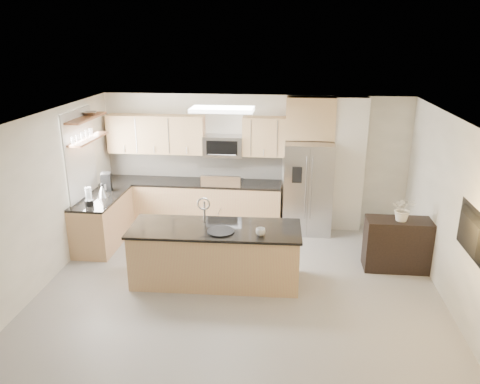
# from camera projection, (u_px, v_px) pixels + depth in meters

# --- Properties ---
(floor) EXTENTS (6.50, 6.50, 0.00)m
(floor) POSITION_uv_depth(u_px,v_px,m) (236.00, 306.00, 6.70)
(floor) COLOR gray
(floor) RESTS_ON ground
(ceiling) EXTENTS (6.00, 6.50, 0.02)m
(ceiling) POSITION_uv_depth(u_px,v_px,m) (236.00, 126.00, 5.87)
(ceiling) COLOR white
(ceiling) RESTS_ON wall_back
(wall_back) EXTENTS (6.00, 0.02, 2.60)m
(wall_back) POSITION_uv_depth(u_px,v_px,m) (255.00, 160.00, 9.35)
(wall_back) COLOR silver
(wall_back) RESTS_ON floor
(wall_left) EXTENTS (0.02, 6.50, 2.60)m
(wall_left) POSITION_uv_depth(u_px,v_px,m) (25.00, 213.00, 6.59)
(wall_left) COLOR silver
(wall_left) RESTS_ON floor
(wall_right) EXTENTS (0.02, 6.50, 2.60)m
(wall_right) POSITION_uv_depth(u_px,v_px,m) (468.00, 232.00, 5.98)
(wall_right) COLOR silver
(wall_right) RESTS_ON floor
(back_counter) EXTENTS (3.55, 0.66, 1.44)m
(back_counter) POSITION_uv_depth(u_px,v_px,m) (193.00, 202.00, 9.43)
(back_counter) COLOR tan
(back_counter) RESTS_ON floor
(left_counter) EXTENTS (0.66, 1.50, 0.92)m
(left_counter) POSITION_uv_depth(u_px,v_px,m) (103.00, 220.00, 8.57)
(left_counter) COLOR tan
(left_counter) RESTS_ON floor
(range) EXTENTS (0.76, 0.64, 1.14)m
(range) POSITION_uv_depth(u_px,v_px,m) (223.00, 204.00, 9.36)
(range) COLOR black
(range) RESTS_ON floor
(upper_cabinets) EXTENTS (3.50, 0.33, 0.75)m
(upper_cabinets) POSITION_uv_depth(u_px,v_px,m) (188.00, 135.00, 9.15)
(upper_cabinets) COLOR tan
(upper_cabinets) RESTS_ON wall_back
(microwave) EXTENTS (0.76, 0.40, 0.40)m
(microwave) POSITION_uv_depth(u_px,v_px,m) (223.00, 146.00, 9.11)
(microwave) COLOR #A8A8AA
(microwave) RESTS_ON upper_cabinets
(refrigerator) EXTENTS (0.92, 0.78, 1.78)m
(refrigerator) POSITION_uv_depth(u_px,v_px,m) (308.00, 187.00, 9.02)
(refrigerator) COLOR #A8A8AA
(refrigerator) RESTS_ON floor
(partition_column) EXTENTS (0.60, 0.30, 2.60)m
(partition_column) POSITION_uv_depth(u_px,v_px,m) (348.00, 165.00, 9.02)
(partition_column) COLOR silver
(partition_column) RESTS_ON floor
(window) EXTENTS (0.04, 1.15, 1.65)m
(window) POSITION_uv_depth(u_px,v_px,m) (80.00, 157.00, 8.22)
(window) COLOR white
(window) RESTS_ON wall_left
(shelf_lower) EXTENTS (0.30, 1.20, 0.04)m
(shelf_lower) POSITION_uv_depth(u_px,v_px,m) (87.00, 139.00, 8.20)
(shelf_lower) COLOR brown
(shelf_lower) RESTS_ON wall_left
(shelf_upper) EXTENTS (0.30, 1.20, 0.04)m
(shelf_upper) POSITION_uv_depth(u_px,v_px,m) (85.00, 118.00, 8.08)
(shelf_upper) COLOR brown
(shelf_upper) RESTS_ON wall_left
(ceiling_fixture) EXTENTS (1.00, 0.50, 0.06)m
(ceiling_fixture) POSITION_uv_depth(u_px,v_px,m) (222.00, 109.00, 7.43)
(ceiling_fixture) COLOR white
(ceiling_fixture) RESTS_ON ceiling
(island) EXTENTS (2.64, 1.02, 1.33)m
(island) POSITION_uv_depth(u_px,v_px,m) (215.00, 254.00, 7.26)
(island) COLOR tan
(island) RESTS_ON floor
(credenza) EXTENTS (1.09, 0.46, 0.87)m
(credenza) POSITION_uv_depth(u_px,v_px,m) (399.00, 245.00, 7.63)
(credenza) COLOR black
(credenza) RESTS_ON floor
(cup) EXTENTS (0.16, 0.16, 0.11)m
(cup) POSITION_uv_depth(u_px,v_px,m) (261.00, 232.00, 6.82)
(cup) COLOR silver
(cup) RESTS_ON island
(platter) EXTENTS (0.42, 0.42, 0.02)m
(platter) POSITION_uv_depth(u_px,v_px,m) (221.00, 231.00, 6.95)
(platter) COLOR black
(platter) RESTS_ON island
(blender) EXTENTS (0.14, 0.14, 0.33)m
(blender) POSITION_uv_depth(u_px,v_px,m) (89.00, 198.00, 7.93)
(blender) COLOR black
(blender) RESTS_ON left_counter
(kettle) EXTENTS (0.20, 0.20, 0.25)m
(kettle) POSITION_uv_depth(u_px,v_px,m) (102.00, 191.00, 8.36)
(kettle) COLOR #A8A8AA
(kettle) RESTS_ON left_counter
(coffee_maker) EXTENTS (0.22, 0.25, 0.33)m
(coffee_maker) POSITION_uv_depth(u_px,v_px,m) (106.00, 182.00, 8.72)
(coffee_maker) COLOR black
(coffee_maker) RESTS_ON left_counter
(bowl) EXTENTS (0.39, 0.39, 0.08)m
(bowl) POSITION_uv_depth(u_px,v_px,m) (90.00, 113.00, 8.25)
(bowl) COLOR #A8A8AA
(bowl) RESTS_ON shelf_upper
(flower_vase) EXTENTS (0.59, 0.52, 0.60)m
(flower_vase) POSITION_uv_depth(u_px,v_px,m) (404.00, 203.00, 7.37)
(flower_vase) COLOR silver
(flower_vase) RESTS_ON credenza
(television) EXTENTS (0.14, 1.08, 0.62)m
(television) POSITION_uv_depth(u_px,v_px,m) (467.00, 234.00, 5.78)
(television) COLOR black
(television) RESTS_ON wall_right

